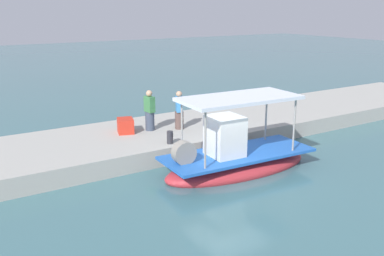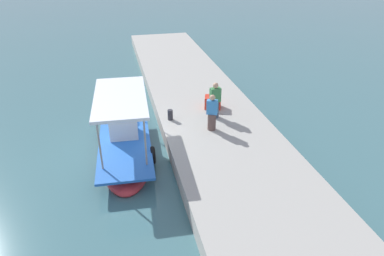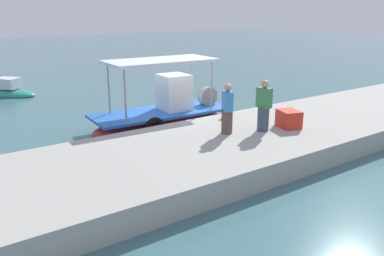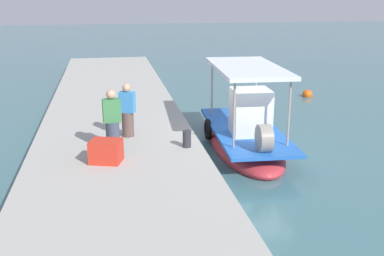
% 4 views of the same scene
% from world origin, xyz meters
% --- Properties ---
extents(ground_plane, '(120.00, 120.00, 0.00)m').
position_xyz_m(ground_plane, '(0.00, 0.00, 0.00)').
color(ground_plane, '#3F6A71').
extents(dock_quay, '(36.00, 4.87, 0.69)m').
position_xyz_m(dock_quay, '(0.00, -4.19, 0.35)').
color(dock_quay, '#A6A59D').
rests_on(dock_quay, ground_plane).
extents(main_fishing_boat, '(5.88, 2.40, 3.07)m').
position_xyz_m(main_fishing_boat, '(-0.38, -0.04, 0.48)').
color(main_fishing_boat, '#BD3037').
rests_on(main_fishing_boat, ground_plane).
extents(fisherman_near_bollard, '(0.42, 0.51, 1.70)m').
position_xyz_m(fisherman_near_bollard, '(0.87, -4.29, 1.46)').
color(fisherman_near_bollard, '#3D485B').
rests_on(fisherman_near_bollard, dock_quay).
extents(fisherman_by_crate, '(0.48, 0.52, 1.63)m').
position_xyz_m(fisherman_by_crate, '(-0.27, -3.82, 1.43)').
color(fisherman_by_crate, brown).
rests_on(fisherman_by_crate, dock_quay).
extents(mooring_bollard, '(0.24, 0.24, 0.48)m').
position_xyz_m(mooring_bollard, '(1.08, -2.22, 0.93)').
color(mooring_bollard, '#2D2D33').
rests_on(mooring_bollard, dock_quay).
extents(cargo_crate, '(0.83, 0.93, 0.59)m').
position_xyz_m(cargo_crate, '(1.90, -4.49, 0.99)').
color(cargo_crate, red).
rests_on(cargo_crate, dock_quay).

